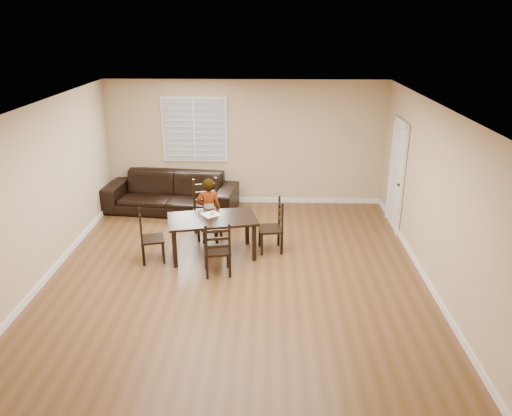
# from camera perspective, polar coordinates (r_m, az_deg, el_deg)

# --- Properties ---
(ground) EXTENTS (7.00, 7.00, 0.00)m
(ground) POSITION_cam_1_polar(r_m,az_deg,el_deg) (8.07, -2.26, -7.84)
(ground) COLOR brown
(ground) RESTS_ON ground
(room) EXTENTS (6.04, 7.04, 2.72)m
(room) POSITION_cam_1_polar(r_m,az_deg,el_deg) (7.55, -2.10, 4.94)
(room) COLOR tan
(room) RESTS_ON ground
(dining_table) EXTENTS (1.63, 1.14, 0.70)m
(dining_table) POSITION_cam_1_polar(r_m,az_deg,el_deg) (8.55, -5.02, -1.70)
(dining_table) COLOR black
(dining_table) RESTS_ON ground
(chair_near) EXTENTS (0.59, 0.57, 1.08)m
(chair_near) POSITION_cam_1_polar(r_m,az_deg,el_deg) (9.49, -5.69, -0.15)
(chair_near) COLOR black
(chair_near) RESTS_ON ground
(chair_far) EXTENTS (0.48, 0.46, 0.93)m
(chair_far) POSITION_cam_1_polar(r_m,az_deg,el_deg) (7.91, -4.38, -5.10)
(chair_far) COLOR black
(chair_far) RESTS_ON ground
(chair_left) EXTENTS (0.48, 0.49, 0.91)m
(chair_left) POSITION_cam_1_polar(r_m,az_deg,el_deg) (8.60, -12.50, -3.42)
(chair_left) COLOR black
(chair_left) RESTS_ON ground
(chair_right) EXTENTS (0.45, 0.48, 0.95)m
(chair_right) POSITION_cam_1_polar(r_m,az_deg,el_deg) (8.78, 2.40, -2.23)
(chair_right) COLOR black
(chair_right) RESTS_ON ground
(child) EXTENTS (0.48, 0.35, 1.24)m
(child) POSITION_cam_1_polar(r_m,az_deg,el_deg) (9.04, -5.40, -0.34)
(child) COLOR gray
(child) RESTS_ON ground
(napkin) EXTENTS (0.39, 0.39, 0.00)m
(napkin) POSITION_cam_1_polar(r_m,az_deg,el_deg) (8.67, -5.16, -0.72)
(napkin) COLOR beige
(napkin) RESTS_ON dining_table
(donut) EXTENTS (0.10, 0.10, 0.03)m
(donut) POSITION_cam_1_polar(r_m,az_deg,el_deg) (8.67, -5.05, -0.59)
(donut) COLOR #C09245
(donut) RESTS_ON napkin
(sofa) EXTENTS (2.87, 1.41, 0.81)m
(sofa) POSITION_cam_1_polar(r_m,az_deg,el_deg) (10.77, -9.67, 1.74)
(sofa) COLOR black
(sofa) RESTS_ON ground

